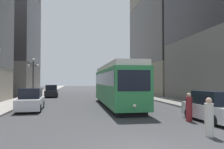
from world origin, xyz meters
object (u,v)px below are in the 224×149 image
at_px(parked_car_left_near, 31,100).
at_px(lamp_post_left_far, 33,72).
at_px(transit_bus, 116,83).
at_px(parked_car_left_mid, 51,91).
at_px(pedestrian_crossing_far, 209,118).
at_px(streetcar, 116,84).
at_px(parked_car_right_far, 213,107).
at_px(pedestrian_crossing_near, 189,108).

bearing_deg(parked_car_left_near, lamp_post_left_far, 96.16).
bearing_deg(transit_bus, parked_car_left_near, -118.85).
bearing_deg(transit_bus, parked_car_left_mid, -154.66).
xyz_separation_m(transit_bus, lamp_post_left_far, (-12.76, -9.79, 1.64)).
bearing_deg(parked_car_left_near, pedestrian_crossing_far, -50.89).
distance_m(pedestrian_crossing_far, lamp_post_left_far, 24.58).
distance_m(streetcar, parked_car_right_far, 10.04).
bearing_deg(parked_car_left_mid, parked_car_left_near, -93.00).
bearing_deg(pedestrian_crossing_near, parked_car_left_mid, 167.33).
xyz_separation_m(parked_car_left_near, pedestrian_crossing_near, (10.39, -6.71, -0.05)).
bearing_deg(parked_car_left_mid, pedestrian_crossing_far, -73.00).
relative_size(pedestrian_crossing_near, lamp_post_left_far, 0.33).
bearing_deg(lamp_post_left_far, parked_car_left_near, -80.49).
distance_m(pedestrian_crossing_near, pedestrian_crossing_far, 3.72).
distance_m(streetcar, transit_bus, 19.50).
distance_m(parked_car_left_mid, pedestrian_crossing_far, 27.55).
bearing_deg(pedestrian_crossing_far, lamp_post_left_far, -81.25).
distance_m(parked_car_left_near, pedestrian_crossing_near, 12.36).
distance_m(streetcar, pedestrian_crossing_near, 9.21).
height_order(streetcar, pedestrian_crossing_far, streetcar).
distance_m(parked_car_right_far, lamp_post_left_far, 23.06).
bearing_deg(parked_car_left_mid, pedestrian_crossing_near, -68.02).
distance_m(parked_car_left_mid, pedestrian_crossing_near, 24.60).
xyz_separation_m(parked_car_left_mid, pedestrian_crossing_near, (10.39, -22.29, -0.05)).
bearing_deg(streetcar, pedestrian_crossing_near, -70.92).
bearing_deg(transit_bus, lamp_post_left_far, -144.15).
bearing_deg(pedestrian_crossing_near, pedestrian_crossing_far, -52.65).
xyz_separation_m(parked_car_right_far, pedestrian_crossing_near, (-1.34, 0.36, -0.05)).
xyz_separation_m(parked_car_left_near, pedestrian_crossing_far, (9.42, -10.30, -0.05)).
relative_size(transit_bus, pedestrian_crossing_near, 6.64).
bearing_deg(parked_car_left_mid, streetcar, -64.44).
bearing_deg(pedestrian_crossing_near, parked_car_right_far, 37.24).
bearing_deg(transit_bus, pedestrian_crossing_near, -92.61).
bearing_deg(lamp_post_left_far, parked_car_right_far, -53.47).
relative_size(parked_car_left_near, lamp_post_left_far, 0.93).
height_order(streetcar, parked_car_right_far, streetcar).
height_order(parked_car_left_mid, lamp_post_left_far, lamp_post_left_far).
relative_size(parked_car_left_mid, parked_car_right_far, 1.06).
height_order(transit_bus, parked_car_left_near, transit_bus).
bearing_deg(parked_car_left_near, parked_car_right_far, -34.42).
distance_m(parked_car_left_mid, lamp_post_left_far, 5.41).
xyz_separation_m(parked_car_left_near, parked_car_left_mid, (0.00, 15.59, -0.00)).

